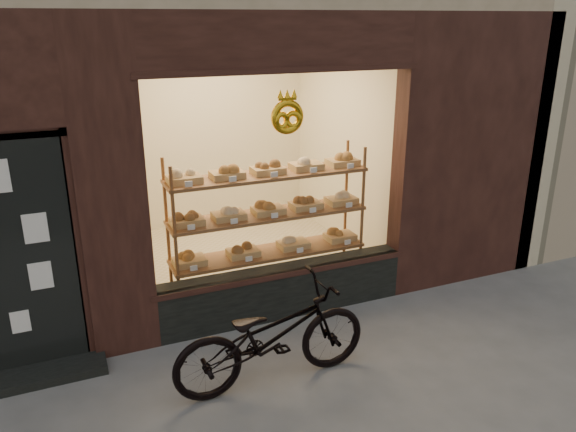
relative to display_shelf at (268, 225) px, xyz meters
name	(u,v)px	position (x,y,z in m)	size (l,w,h in m)	color
display_shelf	(268,225)	(0.00, 0.00, 0.00)	(2.20, 0.45, 1.70)	brown
bicycle	(272,335)	(-0.56, -1.49, -0.42)	(0.61, 1.76, 0.92)	black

